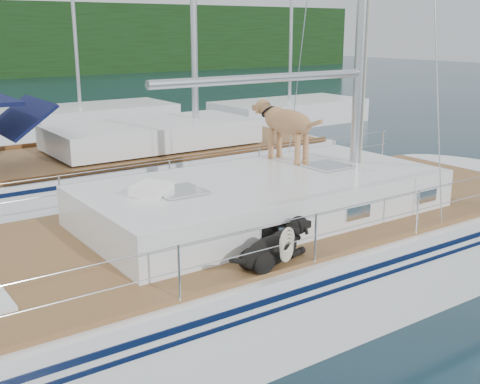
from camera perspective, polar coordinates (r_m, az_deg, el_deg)
ground at (r=8.77m, az=-1.96°, el=-10.93°), size 120.00×120.00×0.00m
main_sailboat at (r=8.55m, az=-1.44°, el=-6.67°), size 12.00×3.83×14.01m
neighbor_sailboat at (r=14.20m, az=-12.10°, el=1.71°), size 11.00×3.50×13.30m
bg_boat_center at (r=24.32m, az=-14.85°, el=6.66°), size 7.20×3.00×11.65m
bg_boat_east at (r=25.71m, az=4.69°, el=7.57°), size 6.40×3.00×11.65m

